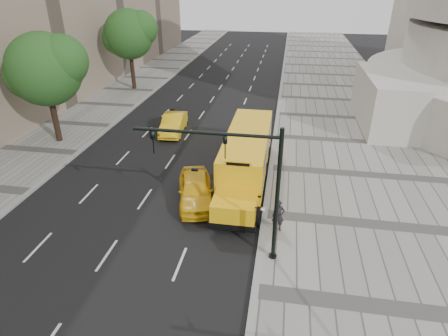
% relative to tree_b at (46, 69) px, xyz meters
% --- Properties ---
extents(ground, '(140.00, 140.00, 0.00)m').
position_rel_tree_b_xyz_m(ground, '(10.40, -1.90, -5.66)').
color(ground, black).
rests_on(ground, ground).
extents(sidewalk_museum, '(12.00, 140.00, 0.15)m').
position_rel_tree_b_xyz_m(sidewalk_museum, '(22.40, -1.90, -5.59)').
color(sidewalk_museum, gray).
rests_on(sidewalk_museum, ground).
extents(sidewalk_far, '(6.00, 140.00, 0.15)m').
position_rel_tree_b_xyz_m(sidewalk_far, '(-0.60, -1.90, -5.59)').
color(sidewalk_far, gray).
rests_on(sidewalk_far, ground).
extents(curb_museum, '(0.30, 140.00, 0.15)m').
position_rel_tree_b_xyz_m(curb_museum, '(16.40, -1.90, -5.59)').
color(curb_museum, gray).
rests_on(curb_museum, ground).
extents(curb_far, '(0.30, 140.00, 0.15)m').
position_rel_tree_b_xyz_m(curb_far, '(2.40, -1.90, -5.59)').
color(curb_far, gray).
rests_on(curb_far, ground).
extents(tree_b, '(5.87, 5.22, 8.23)m').
position_rel_tree_b_xyz_m(tree_b, '(0.00, 0.00, 0.00)').
color(tree_b, black).
rests_on(tree_b, ground).
extents(tree_c, '(5.89, 5.23, 8.62)m').
position_rel_tree_b_xyz_m(tree_c, '(0.00, 15.43, 0.38)').
color(tree_c, black).
rests_on(tree_c, ground).
extents(school_bus, '(2.96, 11.56, 3.19)m').
position_rel_tree_b_xyz_m(school_bus, '(14.90, -3.40, -3.90)').
color(school_bus, yellow).
rests_on(school_bus, ground).
extents(taxi_near, '(3.10, 5.03, 1.60)m').
position_rel_tree_b_xyz_m(taxi_near, '(12.40, -6.69, -4.86)').
color(taxi_near, yellow).
rests_on(taxi_near, ground).
extents(taxi_far, '(2.06, 4.77, 1.53)m').
position_rel_tree_b_xyz_m(taxi_far, '(8.09, 3.44, -4.90)').
color(taxi_far, yellow).
rests_on(taxi_far, ground).
extents(pedestrian, '(0.68, 0.51, 1.69)m').
position_rel_tree_b_xyz_m(pedestrian, '(17.11, -8.80, -4.66)').
color(pedestrian, black).
rests_on(pedestrian, sidewalk_museum).
extents(traffic_signal, '(6.18, 0.36, 6.40)m').
position_rel_tree_b_xyz_m(traffic_signal, '(15.59, -10.90, -1.57)').
color(traffic_signal, black).
rests_on(traffic_signal, ground).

